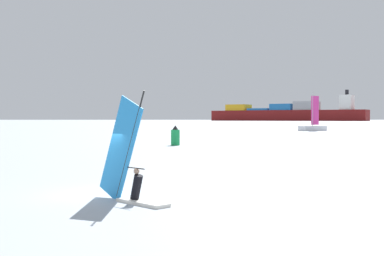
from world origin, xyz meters
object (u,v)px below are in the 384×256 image
(windsurfer, at_px, (131,173))
(small_sailboat, at_px, (313,127))
(cargo_ship, at_px, (287,113))
(channel_buoy, at_px, (175,136))

(windsurfer, relative_size, small_sailboat, 0.44)
(windsurfer, bearing_deg, cargo_ship, 124.62)
(cargo_ship, xyz_separation_m, small_sailboat, (102.66, -484.89, -8.51))
(cargo_ship, distance_m, channel_buoy, 566.15)
(small_sailboat, bearing_deg, cargo_ship, -128.60)
(windsurfer, xyz_separation_m, small_sailboat, (-9.51, 108.50, -0.17))
(cargo_ship, bearing_deg, windsurfer, 109.24)
(windsurfer, distance_m, small_sailboat, 108.92)
(windsurfer, bearing_deg, small_sailboat, 118.93)
(channel_buoy, height_order, small_sailboat, small_sailboat)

